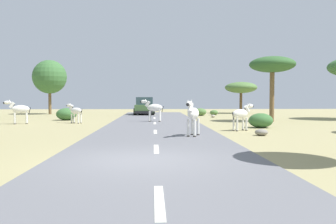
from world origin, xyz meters
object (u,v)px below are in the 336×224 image
(car_0, at_px, (145,106))
(tree_0, at_px, (241,88))
(tree_6, at_px, (50,77))
(rock_0, at_px, (261,132))
(tree_7, at_px, (272,65))
(bush_0, at_px, (261,120))
(bush_3, at_px, (66,114))
(zebra_1, at_px, (75,111))
(rock_3, at_px, (213,116))
(zebra_0, at_px, (193,114))
(zebra_4, at_px, (154,108))
(bush_2, at_px, (214,113))
(zebra_3, at_px, (19,109))
(bush_1, at_px, (200,112))
(zebra_2, at_px, (241,114))

(car_0, relative_size, tree_0, 1.24)
(tree_6, distance_m, rock_0, 27.37)
(tree_6, distance_m, tree_7, 23.10)
(bush_0, relative_size, bush_3, 0.89)
(zebra_1, distance_m, rock_3, 12.41)
(zebra_0, height_order, zebra_4, zebra_0)
(bush_0, relative_size, bush_2, 1.67)
(car_0, xyz_separation_m, bush_3, (-5.82, -8.41, -0.38))
(tree_7, bearing_deg, zebra_1, -175.23)
(zebra_0, bearing_deg, rock_3, -83.02)
(zebra_3, height_order, bush_1, zebra_3)
(zebra_3, height_order, bush_2, zebra_3)
(tree_0, relative_size, rock_0, 5.95)
(zebra_0, height_order, tree_0, tree_0)
(zebra_2, relative_size, rock_3, 3.95)
(zebra_2, distance_m, tree_6, 25.14)
(tree_6, bearing_deg, zebra_4, -49.72)
(bush_1, bearing_deg, bush_3, -150.05)
(zebra_3, relative_size, zebra_4, 0.99)
(zebra_3, bearing_deg, zebra_0, -143.37)
(zebra_4, relative_size, rock_3, 4.54)
(zebra_0, xyz_separation_m, zebra_2, (2.89, 3.01, -0.14))
(zebra_3, bearing_deg, tree_6, -6.94)
(bush_0, xyz_separation_m, rock_3, (-0.97, 10.72, -0.30))
(zebra_3, xyz_separation_m, rock_0, (13.77, -7.79, -0.81))
(tree_7, relative_size, bush_2, 5.63)
(zebra_1, bearing_deg, tree_0, -13.40)
(tree_0, bearing_deg, tree_7, -94.46)
(bush_1, distance_m, rock_3, 3.35)
(tree_7, bearing_deg, bush_0, -114.32)
(tree_7, relative_size, bush_0, 3.38)
(tree_0, xyz_separation_m, tree_7, (-1.06, -13.60, 1.24))
(zebra_1, height_order, car_0, car_0)
(tree_0, bearing_deg, bush_3, -145.09)
(zebra_2, xyz_separation_m, rock_0, (0.33, -2.46, -0.72))
(car_0, height_order, tree_7, tree_7)
(zebra_2, distance_m, rock_0, 2.58)
(zebra_0, xyz_separation_m, rock_3, (3.50, 15.53, -0.89))
(zebra_1, xyz_separation_m, rock_3, (10.52, 6.54, -0.69))
(zebra_2, height_order, bush_2, zebra_2)
(zebra_4, xyz_separation_m, bush_0, (6.18, -4.96, -0.58))
(tree_0, relative_size, bush_1, 2.95)
(zebra_1, relative_size, bush_0, 0.98)
(zebra_2, xyz_separation_m, zebra_4, (-4.60, 6.76, 0.13))
(car_0, bearing_deg, zebra_4, 95.64)
(tree_6, bearing_deg, rock_0, -54.37)
(zebra_4, xyz_separation_m, bush_2, (6.03, 10.19, -0.75))
(bush_0, relative_size, rock_3, 3.77)
(zebra_2, xyz_separation_m, tree_6, (-15.47, 19.58, 3.03))
(bush_1, relative_size, bush_2, 1.43)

